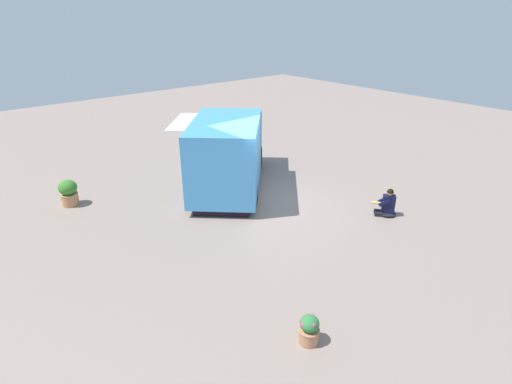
% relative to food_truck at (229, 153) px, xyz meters
% --- Properties ---
extents(ground_plane, '(40.00, 40.00, 0.00)m').
position_rel_food_truck_xyz_m(ground_plane, '(0.05, -1.83, -1.20)').
color(ground_plane, gray).
extents(food_truck, '(5.10, 5.22, 2.49)m').
position_rel_food_truck_xyz_m(food_truck, '(0.00, 0.00, 0.00)').
color(food_truck, '#4292D2').
rests_on(food_truck, ground_plane).
extents(person_customer, '(0.70, 0.75, 0.87)m').
position_rel_food_truck_xyz_m(person_customer, '(2.25, -4.86, -0.87)').
color(person_customer, black).
rests_on(person_customer, ground_plane).
extents(planter_flowering_near, '(0.40, 0.40, 0.60)m').
position_rel_food_truck_xyz_m(planter_flowering_near, '(-3.30, -6.84, -0.90)').
color(planter_flowering_near, '#B37A55').
rests_on(planter_flowering_near, ground_plane).
extents(planter_flowering_far, '(0.56, 0.56, 0.84)m').
position_rel_food_truck_xyz_m(planter_flowering_far, '(-4.79, 2.03, -0.76)').
color(planter_flowering_far, '#B77E51').
rests_on(planter_flowering_far, ground_plane).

